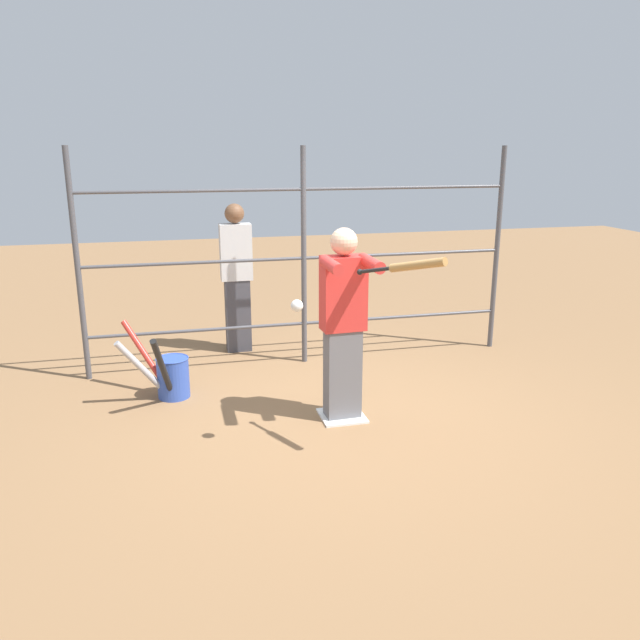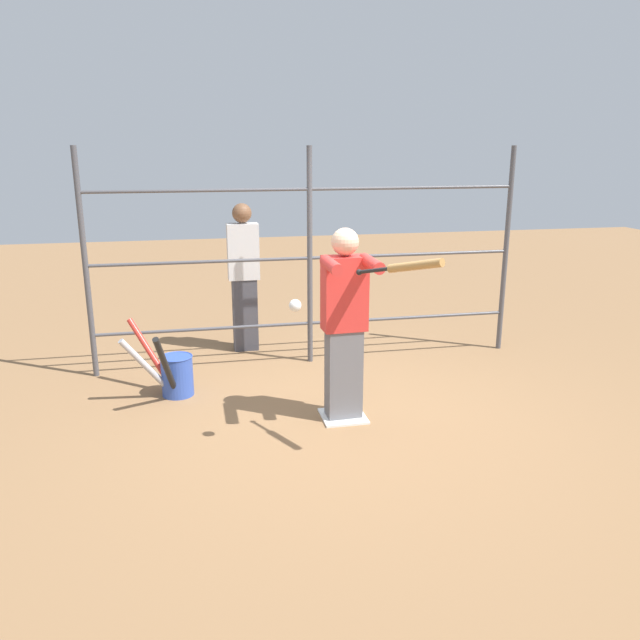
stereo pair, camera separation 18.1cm
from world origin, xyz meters
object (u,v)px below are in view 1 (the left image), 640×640
Objects in this scene: bat_bucket at (169,375)px; batter at (344,319)px; softball_in_flight at (297,306)px; baseball_bat_swinging at (410,266)px; bystander_behind_fence at (237,276)px.

batter is at bearing 150.28° from bat_bucket.
softball_in_flight is 0.09× the size of bat_bucket.
baseball_bat_swinging is 0.40× the size of bystander_behind_fence.
baseball_bat_swinging is 3.27m from bystander_behind_fence.
bat_bucket is at bearing -44.12° from baseball_bat_swinging.
bat_bucket is (1.00, -1.41, -0.99)m from softball_in_flight.
bat_bucket is (1.78, -1.72, -1.32)m from baseball_bat_swinging.
bat_bucket is at bearing -29.72° from batter.
batter is 2.31m from bystander_behind_fence.
baseball_bat_swinging is 2.81m from bat_bucket.
bat_bucket is at bearing -54.65° from softball_in_flight.
batter is 1.68× the size of bat_bucket.
batter is 2.44× the size of baseball_bat_swinging.
bystander_behind_fence reaches higher than softball_in_flight.
batter reaches higher than baseball_bat_swinging.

